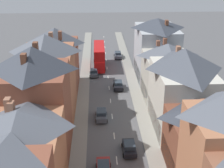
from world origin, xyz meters
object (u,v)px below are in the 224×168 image
at_px(car_near_silver, 94,73).
at_px(car_mid_black, 101,114).
at_px(double_decker_bus_lead, 99,56).
at_px(car_far_grey, 118,85).
at_px(car_parked_left_b, 118,55).
at_px(car_near_blue, 129,147).

height_order(car_near_silver, car_mid_black, car_mid_black).
relative_size(double_decker_bus_lead, car_near_silver, 2.76).
height_order(car_mid_black, car_far_grey, car_far_grey).
height_order(car_near_silver, car_parked_left_b, car_parked_left_b).
height_order(car_mid_black, car_parked_left_b, car_mid_black).
bearing_deg(car_far_grey, car_parked_left_b, 86.34).
distance_m(car_near_silver, car_mid_black, 19.72).
bearing_deg(car_mid_black, car_near_blue, -69.25).
relative_size(car_near_silver, car_mid_black, 0.94).
relative_size(car_near_blue, car_mid_black, 0.93).
height_order(car_near_blue, car_parked_left_b, car_parked_left_b).
height_order(car_near_blue, car_near_silver, car_near_silver).
distance_m(car_near_silver, car_far_grey, 8.93).
distance_m(double_decker_bus_lead, car_mid_black, 25.57).
relative_size(double_decker_bus_lead, car_near_blue, 2.80).
bearing_deg(car_far_grey, car_mid_black, -106.42).
bearing_deg(car_parked_left_b, car_near_blue, -91.77).
bearing_deg(car_mid_black, car_near_silver, 93.78).
bearing_deg(car_near_silver, car_near_blue, -80.47).
xyz_separation_m(double_decker_bus_lead, car_far_grey, (3.61, -13.28, -1.96)).
xyz_separation_m(car_near_silver, car_parked_left_b, (6.20, 12.88, 0.02)).
bearing_deg(car_near_silver, car_parked_left_b, 64.30).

